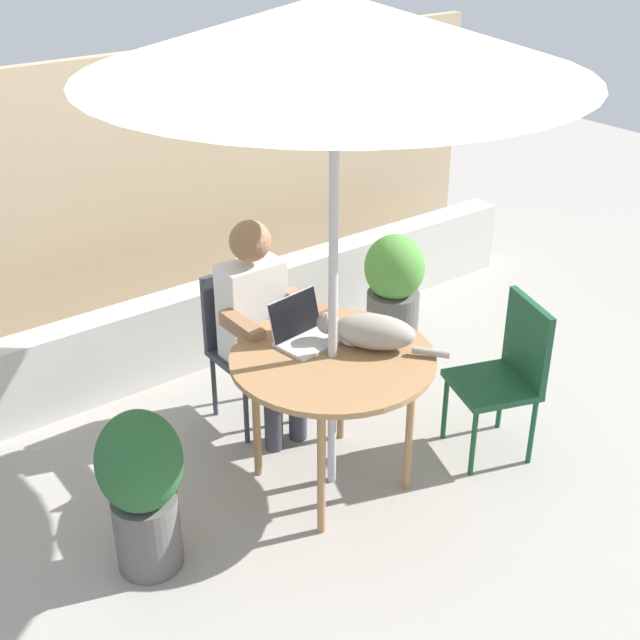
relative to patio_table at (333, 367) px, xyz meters
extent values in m
plane|color=gray|center=(0.00, 0.00, -0.68)|extent=(14.00, 14.00, 0.00)
cube|color=tan|center=(0.00, 2.20, 0.23)|extent=(5.87, 0.08, 1.82)
cube|color=beige|center=(0.00, 1.46, -0.42)|extent=(5.29, 0.20, 0.52)
cylinder|color=#9E754C|center=(0.00, 0.00, 0.05)|extent=(0.99, 0.99, 0.03)
cylinder|color=#9E754C|center=(0.27, 0.27, -0.32)|extent=(0.04, 0.04, 0.72)
cylinder|color=#9E754C|center=(-0.27, 0.27, -0.32)|extent=(0.04, 0.04, 0.72)
cylinder|color=#9E754C|center=(-0.27, -0.27, -0.32)|extent=(0.04, 0.04, 0.72)
cylinder|color=#9E754C|center=(0.27, -0.27, -0.32)|extent=(0.04, 0.04, 0.72)
cylinder|color=#B7B7BC|center=(0.00, 0.00, 0.42)|extent=(0.04, 0.04, 2.20)
cone|color=beige|center=(0.00, 0.00, 1.54)|extent=(2.12, 2.12, 0.32)
sphere|color=#B7B7BC|center=(0.00, 0.00, 1.55)|extent=(0.06, 0.06, 0.06)
cube|color=#33383F|center=(0.00, 0.71, -0.27)|extent=(0.40, 0.40, 0.04)
cube|color=#33383F|center=(0.00, 0.89, -0.03)|extent=(0.40, 0.04, 0.44)
cylinder|color=#33383F|center=(0.17, 0.88, -0.48)|extent=(0.03, 0.03, 0.40)
cylinder|color=#33383F|center=(-0.17, 0.88, -0.48)|extent=(0.03, 0.03, 0.40)
cylinder|color=#33383F|center=(-0.17, 0.54, -0.48)|extent=(0.03, 0.03, 0.40)
cylinder|color=#33383F|center=(0.17, 0.54, -0.48)|extent=(0.03, 0.03, 0.40)
cube|color=#194C2D|center=(0.83, -0.29, -0.27)|extent=(0.51, 0.51, 0.04)
cube|color=#194C2D|center=(1.00, -0.35, -0.03)|extent=(0.17, 0.39, 0.44)
cylinder|color=#194C2D|center=(0.93, -0.51, -0.48)|extent=(0.03, 0.03, 0.40)
cylinder|color=#194C2D|center=(1.04, -0.19, -0.48)|extent=(0.03, 0.03, 0.40)
cylinder|color=#194C2D|center=(0.72, -0.08, -0.48)|extent=(0.03, 0.03, 0.40)
cylinder|color=#194C2D|center=(0.61, -0.40, -0.48)|extent=(0.03, 0.03, 0.40)
cube|color=white|center=(0.00, 0.71, 0.02)|extent=(0.34, 0.20, 0.54)
sphere|color=#936B4C|center=(0.00, 0.70, 0.42)|extent=(0.22, 0.22, 0.22)
cube|color=#383842|center=(-0.08, 0.56, -0.20)|extent=(0.12, 0.30, 0.12)
cylinder|color=#383842|center=(-0.08, 0.41, -0.46)|extent=(0.10, 0.10, 0.43)
cube|color=#383842|center=(0.08, 0.56, -0.20)|extent=(0.12, 0.30, 0.12)
cylinder|color=#383842|center=(0.08, 0.41, -0.46)|extent=(0.10, 0.10, 0.43)
cube|color=#936B4C|center=(-0.20, 0.49, 0.07)|extent=(0.08, 0.32, 0.08)
cube|color=#936B4C|center=(0.20, 0.49, 0.07)|extent=(0.08, 0.32, 0.08)
cube|color=silver|center=(-0.02, 0.16, 0.07)|extent=(0.33, 0.26, 0.02)
cube|color=black|center=(-0.03, 0.27, 0.18)|extent=(0.31, 0.10, 0.20)
cube|color=silver|center=(-0.03, 0.27, 0.18)|extent=(0.30, 0.10, 0.20)
ellipsoid|color=gray|center=(0.21, -0.05, 0.15)|extent=(0.40, 0.43, 0.17)
sphere|color=gray|center=(0.06, 0.12, 0.17)|extent=(0.11, 0.11, 0.11)
ellipsoid|color=white|center=(0.14, 0.03, 0.11)|extent=(0.17, 0.17, 0.09)
cylinder|color=gray|center=(0.36, -0.29, 0.09)|extent=(0.14, 0.16, 0.04)
cone|color=gray|center=(0.09, 0.14, 0.22)|extent=(0.04, 0.04, 0.03)
cone|color=gray|center=(0.04, 0.10, 0.22)|extent=(0.04, 0.04, 0.03)
cylinder|color=#595654|center=(-1.02, 0.03, -0.50)|extent=(0.29, 0.29, 0.37)
ellipsoid|color=#26592D|center=(-1.02, 0.03, -0.11)|extent=(0.37, 0.37, 0.48)
cylinder|color=#595654|center=(1.20, 0.91, -0.50)|extent=(0.34, 0.34, 0.37)
ellipsoid|color=#4C8C38|center=(1.20, 0.91, -0.13)|extent=(0.39, 0.39, 0.43)
camera|label=1|loc=(-2.13, -2.73, 2.10)|focal=47.36mm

